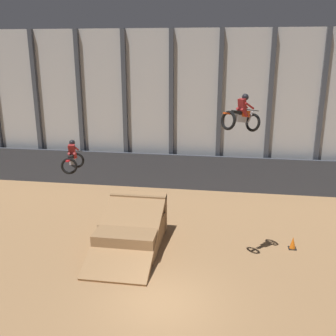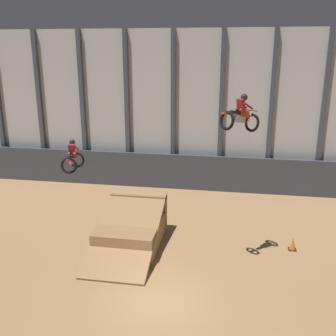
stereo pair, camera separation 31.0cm
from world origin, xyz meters
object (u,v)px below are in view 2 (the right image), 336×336
rider_bike_left_air (73,158)px  traffic_cone_near_ramp (293,244)px  rider_bike_right_air (240,116)px  dirt_ramp (132,229)px

rider_bike_left_air → traffic_cone_near_ramp: rider_bike_left_air is taller
rider_bike_right_air → traffic_cone_near_ramp: size_ratio=2.86×
rider_bike_right_air → traffic_cone_near_ramp: 6.87m
rider_bike_right_air → dirt_ramp: bearing=-148.8°
rider_bike_right_air → traffic_cone_near_ramp: rider_bike_right_air is taller
dirt_ramp → rider_bike_right_air: bearing=-13.0°
rider_bike_left_air → traffic_cone_near_ramp: bearing=-4.6°
dirt_ramp → rider_bike_left_air: rider_bike_left_air is taller
rider_bike_right_air → traffic_cone_near_ramp: bearing=76.3°
dirt_ramp → rider_bike_right_air: (4.75, -1.10, 5.67)m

